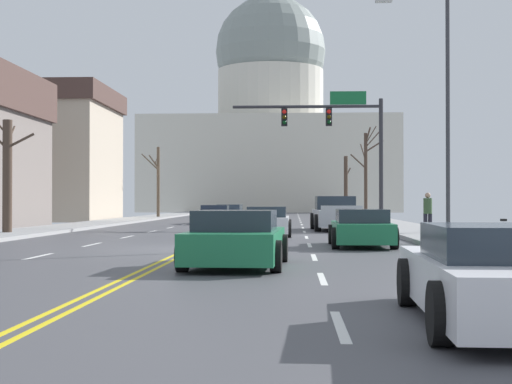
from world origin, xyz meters
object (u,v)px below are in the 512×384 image
(street_lamp_right, at_px, (438,93))
(bicycle_parked, at_px, (501,237))
(pedestrian_00, at_px, (428,211))
(sedan_near_04, at_px, (498,277))
(pickup_truck_near_00, at_px, (336,215))
(sedan_near_01, at_px, (267,222))
(sedan_oncoming_00, at_px, (215,215))
(sedan_near_02, at_px, (361,229))
(sedan_oncoming_01, at_px, (229,213))
(signal_gantry, at_px, (339,130))
(sedan_near_03, at_px, (236,240))

(street_lamp_right, bearing_deg, bicycle_parked, -86.19)
(pedestrian_00, bearing_deg, sedan_near_04, -97.94)
(pickup_truck_near_00, height_order, sedan_near_01, pickup_truck_near_00)
(bicycle_parked, bearing_deg, sedan_oncoming_00, 110.62)
(sedan_near_02, height_order, sedan_near_04, sedan_near_02)
(sedan_oncoming_00, bearing_deg, sedan_near_04, -79.28)
(sedan_near_02, relative_size, sedan_oncoming_01, 0.95)
(signal_gantry, distance_m, sedan_oncoming_01, 16.79)
(sedan_near_02, bearing_deg, pedestrian_00, 65.28)
(pedestrian_00, height_order, bicycle_parked, pedestrian_00)
(sedan_near_03, bearing_deg, signal_gantry, 81.23)
(sedan_near_02, bearing_deg, bicycle_parked, -50.37)
(sedan_near_01, distance_m, sedan_near_04, 21.93)
(sedan_near_02, bearing_deg, pickup_truck_near_00, 90.12)
(sedan_near_02, distance_m, sedan_near_04, 14.72)
(street_lamp_right, relative_size, sedan_oncoming_01, 1.85)
(sedan_near_01, distance_m, bicycle_parked, 12.54)
(bicycle_parked, bearing_deg, sedan_near_01, 120.37)
(sedan_near_03, bearing_deg, pedestrian_00, 65.36)
(signal_gantry, height_order, sedan_near_03, signal_gantry)
(signal_gantry, relative_size, sedan_oncoming_01, 1.76)
(sedan_near_02, xyz_separation_m, sedan_oncoming_01, (-6.68, 31.03, -0.01))
(sedan_oncoming_00, relative_size, pedestrian_00, 2.91)
(sedan_near_01, xyz_separation_m, pedestrian_00, (6.42, 0.19, 0.46))
(sedan_near_01, height_order, sedan_near_02, sedan_near_01)
(sedan_near_01, relative_size, bicycle_parked, 2.53)
(sedan_oncoming_01, bearing_deg, sedan_oncoming_00, -91.57)
(sedan_near_02, relative_size, sedan_near_04, 0.91)
(sedan_oncoming_00, bearing_deg, pickup_truck_near_00, -55.03)
(signal_gantry, height_order, sedan_oncoming_00, signal_gantry)
(sedan_near_03, bearing_deg, sedan_near_01, 89.21)
(pickup_truck_near_00, xyz_separation_m, sedan_near_03, (-3.30, -20.44, -0.16))
(street_lamp_right, distance_m, sedan_near_02, 5.78)
(pickup_truck_near_00, relative_size, sedan_near_03, 1.27)
(bicycle_parked, bearing_deg, pedestrian_00, 89.58)
(sedan_oncoming_01, bearing_deg, sedan_near_04, -81.40)
(sedan_near_02, bearing_deg, sedan_oncoming_01, 102.14)
(sedan_near_04, relative_size, bicycle_parked, 2.64)
(sedan_oncoming_01, relative_size, pedestrian_00, 2.80)
(street_lamp_right, height_order, pedestrian_00, street_lamp_right)
(sedan_near_02, height_order, sedan_oncoming_00, sedan_near_02)
(sedan_oncoming_01, bearing_deg, signal_gantry, -64.26)
(street_lamp_right, relative_size, sedan_near_04, 1.78)
(sedan_near_02, distance_m, bicycle_parked, 5.03)
(street_lamp_right, bearing_deg, signal_gantry, 99.83)
(signal_gantry, distance_m, sedan_near_03, 24.48)
(street_lamp_right, relative_size, pickup_truck_near_00, 1.51)
(pickup_truck_near_00, height_order, sedan_near_03, pickup_truck_near_00)
(pickup_truck_near_00, bearing_deg, bicycle_parked, -79.24)
(signal_gantry, height_order, bicycle_parked, signal_gantry)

